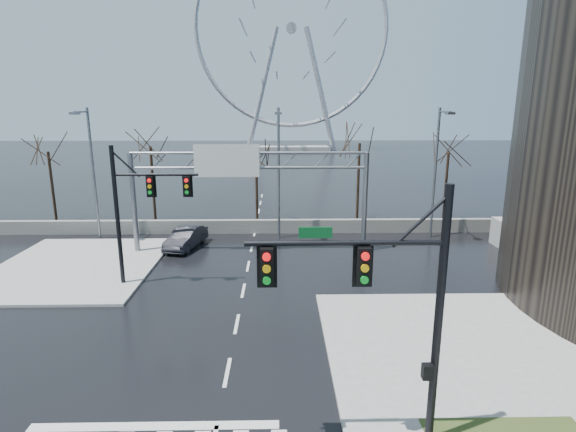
{
  "coord_description": "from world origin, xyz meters",
  "views": [
    {
      "loc": [
        2.04,
        -15.49,
        9.91
      ],
      "look_at": [
        2.53,
        9.18,
        4.0
      ],
      "focal_mm": 28.0,
      "sensor_mm": 36.0,
      "label": 1
    }
  ],
  "objects_px": {
    "signal_mast_near": "(392,296)",
    "car": "(186,238)",
    "sign_gantry": "(244,180)",
    "signal_mast_far": "(136,203)",
    "ferris_wheel": "(291,37)"
  },
  "relations": [
    {
      "from": "sign_gantry",
      "to": "ferris_wheel",
      "type": "relative_size",
      "value": 0.32
    },
    {
      "from": "signal_mast_near",
      "to": "signal_mast_far",
      "type": "xyz_separation_m",
      "value": [
        -11.01,
        13.0,
        -0.04
      ]
    },
    {
      "from": "sign_gantry",
      "to": "signal_mast_far",
      "type": "bearing_deg",
      "value": -132.47
    },
    {
      "from": "signal_mast_near",
      "to": "car",
      "type": "bearing_deg",
      "value": 116.28
    },
    {
      "from": "sign_gantry",
      "to": "ferris_wheel",
      "type": "height_order",
      "value": "ferris_wheel"
    },
    {
      "from": "sign_gantry",
      "to": "car",
      "type": "height_order",
      "value": "sign_gantry"
    },
    {
      "from": "sign_gantry",
      "to": "ferris_wheel",
      "type": "xyz_separation_m",
      "value": [
        5.38,
        80.04,
        20.95
      ]
    },
    {
      "from": "signal_mast_near",
      "to": "car",
      "type": "relative_size",
      "value": 1.75
    },
    {
      "from": "signal_mast_near",
      "to": "signal_mast_far",
      "type": "distance_m",
      "value": 17.03
    },
    {
      "from": "sign_gantry",
      "to": "signal_mast_near",
      "type": "bearing_deg",
      "value": -73.81
    },
    {
      "from": "signal_mast_near",
      "to": "signal_mast_far",
      "type": "bearing_deg",
      "value": 130.26
    },
    {
      "from": "ferris_wheel",
      "to": "sign_gantry",
      "type": "bearing_deg",
      "value": -93.84
    },
    {
      "from": "car",
      "to": "signal_mast_far",
      "type": "bearing_deg",
      "value": -84.61
    },
    {
      "from": "signal_mast_near",
      "to": "ferris_wheel",
      "type": "xyz_separation_m",
      "value": [
        -0.14,
        99.04,
        21.26
      ]
    },
    {
      "from": "signal_mast_far",
      "to": "ferris_wheel",
      "type": "distance_m",
      "value": 89.3
    }
  ]
}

